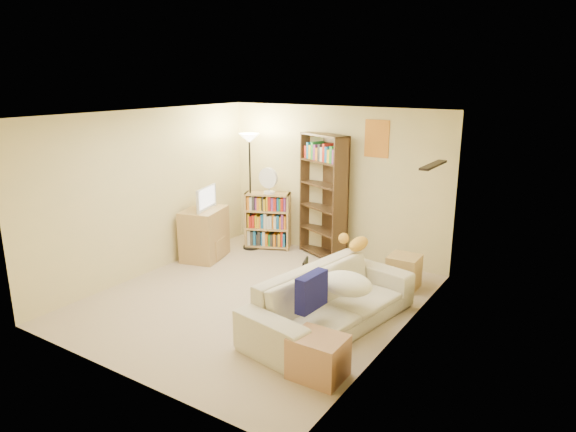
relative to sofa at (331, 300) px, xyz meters
The scene contains 19 objects.
room 1.79m from the sofa, behind, with size 4.50×4.54×2.52m.
sofa is the anchor object (origin of this frame).
navy_pillow 0.61m from the sofa, 87.37° to the right, with size 0.46×0.14×0.41m, color #131457.
cream_blanket 0.31m from the sofa, ahead, with size 0.64×0.46×0.27m, color white.
tabby_cat 1.06m from the sofa, 98.71° to the left, with size 0.55×0.27×0.19m.
coffee_table 0.62m from the sofa, 142.02° to the left, with size 0.75×0.99×0.39m.
laptop 0.72m from the sofa, 136.63° to the left, with size 0.20×0.30×0.02m, color black.
laptop_screen 0.80m from the sofa, 144.90° to the left, with size 0.01×0.29×0.19m, color white.
mug 0.37m from the sofa, 141.37° to the left, with size 0.12×0.12×0.08m, color white.
tv_remote 0.84m from the sofa, 125.44° to the left, with size 0.05×0.16×0.02m, color black.
tv_stand 3.12m from the sofa, 160.79° to the left, with size 0.56×0.79×0.85m, color tan.
television 3.20m from the sofa, 160.79° to the left, with size 0.26×0.66×0.38m, color black.
tall_bookshelf 2.69m from the sofa, 121.49° to the left, with size 0.97×0.65×2.06m.
short_bookshelf 3.13m from the sofa, 139.22° to the left, with size 0.84×0.60×1.00m.
desk_fan 3.18m from the sofa, 139.20° to the left, with size 0.36×0.20×0.46m.
floor_lamp 3.44m from the sofa, 144.46° to the left, with size 0.34×0.34×2.03m.
side_table 1.66m from the sofa, 79.29° to the left, with size 0.42×0.42×0.48m, color tan.
end_cabinet 1.11m from the sofa, 68.64° to the right, with size 0.53×0.45×0.45m, color tan.
book_stacks 1.86m from the sofa, 111.99° to the left, with size 0.48×0.16×0.20m.
Camera 1 is at (3.90, -5.23, 2.96)m, focal length 32.00 mm.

